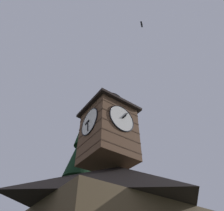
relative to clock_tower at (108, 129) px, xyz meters
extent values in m
pyramid|color=black|center=(-0.93, 0.12, -4.97)|extent=(11.42, 9.04, 3.36)
cube|color=brown|center=(-0.02, -0.02, -0.76)|extent=(3.81, 3.81, 5.07)
cube|color=#432E20|center=(-0.02, -0.02, -2.68)|extent=(3.85, 3.85, 0.10)
cube|color=#432E20|center=(-0.02, -0.02, -1.73)|extent=(3.85, 3.85, 0.10)
cube|color=#432E20|center=(-0.02, -0.02, -0.78)|extent=(3.85, 3.85, 0.10)
cube|color=#432E20|center=(-0.02, -0.02, 0.17)|extent=(3.85, 3.85, 0.10)
cube|color=#432E20|center=(-0.02, -0.02, 1.12)|extent=(3.85, 3.85, 0.10)
cylinder|color=white|center=(-0.02, 1.91, -0.02)|extent=(2.43, 0.10, 2.43)
torus|color=black|center=(-0.02, 1.94, -0.02)|extent=(2.53, 0.10, 2.53)
cube|color=black|center=(-0.22, 2.01, 0.21)|extent=(0.49, 0.04, 0.54)
cube|color=black|center=(-0.32, 2.01, 0.38)|extent=(0.66, 0.04, 0.85)
sphere|color=black|center=(-0.02, 2.02, -0.02)|extent=(0.10, 0.10, 0.10)
cylinder|color=white|center=(1.91, -0.02, -0.02)|extent=(0.10, 2.43, 2.43)
torus|color=black|center=(1.94, -0.02, -0.02)|extent=(0.10, 2.53, 2.53)
cube|color=black|center=(2.01, -0.32, 0.03)|extent=(0.04, 0.62, 0.23)
cube|color=black|center=(2.01, -0.12, -0.51)|extent=(0.04, 0.26, 0.99)
sphere|color=black|center=(2.02, -0.02, -0.02)|extent=(0.10, 0.10, 0.10)
cube|color=black|center=(-0.02, -0.02, 1.90)|extent=(4.51, 4.51, 0.25)
cylinder|color=tan|center=(-0.02, -0.02, 2.66)|extent=(2.42, 2.42, 1.26)
cylinder|color=#2D2319|center=(-0.02, -0.02, 2.24)|extent=(2.48, 2.48, 0.10)
cylinder|color=#2D2319|center=(-0.02, -0.02, 2.66)|extent=(2.48, 2.48, 0.10)
cylinder|color=#2D2319|center=(-0.02, -0.02, 3.08)|extent=(2.48, 2.48, 0.10)
cone|color=#384251|center=(-0.02, -0.02, 3.78)|extent=(2.72, 2.72, 0.98)
sphere|color=#2D3847|center=(-0.02, -0.02, 4.37)|extent=(0.16, 0.16, 0.16)
cone|color=black|center=(-1.16, -7.10, -2.90)|extent=(5.21, 5.21, 6.21)
cone|color=black|center=(-1.16, -7.10, 1.03)|extent=(3.64, 3.64, 6.08)
cone|color=black|center=(-1.16, -7.10, 4.38)|extent=(2.07, 2.07, 4.80)
ellipsoid|color=black|center=(0.12, 5.92, 9.57)|extent=(0.23, 0.25, 0.12)
cube|color=black|center=(-0.01, 5.82, 9.57)|extent=(0.35, 0.32, 0.13)
cube|color=black|center=(0.25, 6.02, 9.57)|extent=(0.35, 0.32, 0.13)
camera|label=1|loc=(8.20, 11.91, -10.07)|focal=31.69mm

